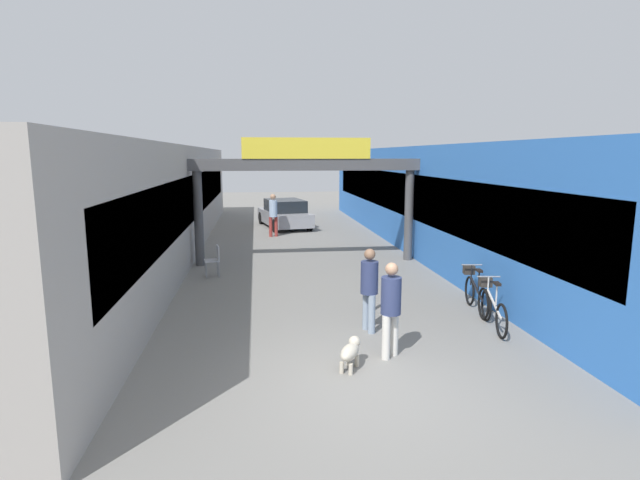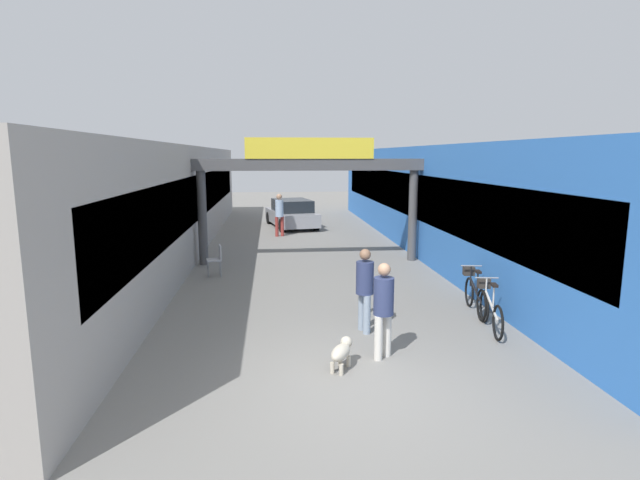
{
  "view_description": "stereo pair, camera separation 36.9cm",
  "coord_description": "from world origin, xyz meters",
  "px_view_note": "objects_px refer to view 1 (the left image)",
  "views": [
    {
      "loc": [
        -1.56,
        -6.9,
        3.4
      ],
      "look_at": [
        0.0,
        5.33,
        1.3
      ],
      "focal_mm": 28.0,
      "sensor_mm": 36.0,
      "label": 1
    },
    {
      "loc": [
        -1.19,
        -6.94,
        3.4
      ],
      "look_at": [
        0.0,
        5.33,
        1.3
      ],
      "focal_mm": 28.0,
      "sensor_mm": 36.0,
      "label": 2
    }
  ],
  "objects_px": {
    "pedestrian_carrying_crate": "(273,212)",
    "bollard_post_metal": "(366,291)",
    "bicycle_silver_nearest": "(492,306)",
    "bicycle_black_second": "(475,291)",
    "pedestrian_with_dog": "(391,304)",
    "parked_car_silver": "(285,214)",
    "pedestrian_companion": "(369,285)",
    "cafe_chair_aluminium_nearer": "(215,258)",
    "dog_on_leash": "(351,351)"
  },
  "relations": [
    {
      "from": "bicycle_black_second",
      "to": "bollard_post_metal",
      "type": "distance_m",
      "value": 2.47
    },
    {
      "from": "dog_on_leash",
      "to": "bollard_post_metal",
      "type": "relative_size",
      "value": 0.65
    },
    {
      "from": "parked_car_silver",
      "to": "dog_on_leash",
      "type": "bearing_deg",
      "value": -89.52
    },
    {
      "from": "bicycle_black_second",
      "to": "parked_car_silver",
      "type": "relative_size",
      "value": 0.39
    },
    {
      "from": "bicycle_silver_nearest",
      "to": "cafe_chair_aluminium_nearer",
      "type": "bearing_deg",
      "value": 139.41
    },
    {
      "from": "pedestrian_companion",
      "to": "bicycle_silver_nearest",
      "type": "xyz_separation_m",
      "value": [
        2.49,
        -0.08,
        -0.5
      ]
    },
    {
      "from": "dog_on_leash",
      "to": "bicycle_silver_nearest",
      "type": "bearing_deg",
      "value": 26.57
    },
    {
      "from": "parked_car_silver",
      "to": "pedestrian_companion",
      "type": "bearing_deg",
      "value": -86.79
    },
    {
      "from": "cafe_chair_aluminium_nearer",
      "to": "dog_on_leash",
      "type": "bearing_deg",
      "value": -67.97
    },
    {
      "from": "pedestrian_with_dog",
      "to": "pedestrian_carrying_crate",
      "type": "height_order",
      "value": "pedestrian_carrying_crate"
    },
    {
      "from": "dog_on_leash",
      "to": "bicycle_black_second",
      "type": "relative_size",
      "value": 0.4
    },
    {
      "from": "bicycle_black_second",
      "to": "parked_car_silver",
      "type": "bearing_deg",
      "value": 104.33
    },
    {
      "from": "dog_on_leash",
      "to": "parked_car_silver",
      "type": "xyz_separation_m",
      "value": [
        -0.14,
        16.15,
        0.35
      ]
    },
    {
      "from": "pedestrian_with_dog",
      "to": "parked_car_silver",
      "type": "xyz_separation_m",
      "value": [
        -0.89,
        15.77,
        -0.3
      ]
    },
    {
      "from": "bicycle_black_second",
      "to": "bollard_post_metal",
      "type": "xyz_separation_m",
      "value": [
        -2.46,
        -0.02,
        0.09
      ]
    },
    {
      "from": "pedestrian_with_dog",
      "to": "dog_on_leash",
      "type": "xyz_separation_m",
      "value": [
        -0.75,
        -0.38,
        -0.65
      ]
    },
    {
      "from": "pedestrian_with_dog",
      "to": "pedestrian_companion",
      "type": "xyz_separation_m",
      "value": [
        -0.08,
        1.29,
        -0.0
      ]
    },
    {
      "from": "cafe_chair_aluminium_nearer",
      "to": "parked_car_silver",
      "type": "bearing_deg",
      "value": 75.23
    },
    {
      "from": "pedestrian_with_dog",
      "to": "parked_car_silver",
      "type": "bearing_deg",
      "value": 93.22
    },
    {
      "from": "bicycle_black_second",
      "to": "bollard_post_metal",
      "type": "bearing_deg",
      "value": -179.48
    },
    {
      "from": "bicycle_black_second",
      "to": "cafe_chair_aluminium_nearer",
      "type": "relative_size",
      "value": 1.89
    },
    {
      "from": "pedestrian_carrying_crate",
      "to": "bollard_post_metal",
      "type": "height_order",
      "value": "pedestrian_carrying_crate"
    },
    {
      "from": "pedestrian_carrying_crate",
      "to": "bicycle_black_second",
      "type": "xyz_separation_m",
      "value": [
        4.07,
        -10.79,
        -0.6
      ]
    },
    {
      "from": "pedestrian_companion",
      "to": "pedestrian_carrying_crate",
      "type": "bearing_deg",
      "value": 96.94
    },
    {
      "from": "pedestrian_with_dog",
      "to": "bicycle_black_second",
      "type": "distance_m",
      "value": 3.48
    },
    {
      "from": "parked_car_silver",
      "to": "pedestrian_with_dog",
      "type": "bearing_deg",
      "value": -86.78
    },
    {
      "from": "dog_on_leash",
      "to": "pedestrian_companion",
      "type": "bearing_deg",
      "value": 67.88
    },
    {
      "from": "dog_on_leash",
      "to": "pedestrian_carrying_crate",
      "type": "bearing_deg",
      "value": 93.24
    },
    {
      "from": "pedestrian_companion",
      "to": "cafe_chair_aluminium_nearer",
      "type": "xyz_separation_m",
      "value": [
        -3.34,
        4.92,
        -0.4
      ]
    },
    {
      "from": "pedestrian_with_dog",
      "to": "cafe_chair_aluminium_nearer",
      "type": "xyz_separation_m",
      "value": [
        -3.41,
        6.2,
        -0.4
      ]
    },
    {
      "from": "bicycle_silver_nearest",
      "to": "bicycle_black_second",
      "type": "height_order",
      "value": "same"
    },
    {
      "from": "pedestrian_companion",
      "to": "pedestrian_carrying_crate",
      "type": "height_order",
      "value": "pedestrian_carrying_crate"
    },
    {
      "from": "bicycle_black_second",
      "to": "bollard_post_metal",
      "type": "height_order",
      "value": "bollard_post_metal"
    },
    {
      "from": "pedestrian_carrying_crate",
      "to": "bollard_post_metal",
      "type": "relative_size",
      "value": 1.75
    },
    {
      "from": "bollard_post_metal",
      "to": "cafe_chair_aluminium_nearer",
      "type": "xyz_separation_m",
      "value": [
        -3.5,
        3.92,
        0.02
      ]
    },
    {
      "from": "bollard_post_metal",
      "to": "parked_car_silver",
      "type": "height_order",
      "value": "parked_car_silver"
    },
    {
      "from": "dog_on_leash",
      "to": "bicycle_silver_nearest",
      "type": "relative_size",
      "value": 0.4
    },
    {
      "from": "bollard_post_metal",
      "to": "pedestrian_with_dog",
      "type": "bearing_deg",
      "value": -92.2
    },
    {
      "from": "pedestrian_with_dog",
      "to": "parked_car_silver",
      "type": "relative_size",
      "value": 0.39
    },
    {
      "from": "dog_on_leash",
      "to": "parked_car_silver",
      "type": "height_order",
      "value": "parked_car_silver"
    },
    {
      "from": "pedestrian_companion",
      "to": "bicycle_black_second",
      "type": "bearing_deg",
      "value": 21.22
    },
    {
      "from": "pedestrian_companion",
      "to": "bicycle_silver_nearest",
      "type": "bearing_deg",
      "value": -1.8
    },
    {
      "from": "bollard_post_metal",
      "to": "parked_car_silver",
      "type": "relative_size",
      "value": 0.24
    },
    {
      "from": "pedestrian_carrying_crate",
      "to": "pedestrian_with_dog",
      "type": "bearing_deg",
      "value": -83.4
    },
    {
      "from": "bicycle_black_second",
      "to": "pedestrian_with_dog",
      "type": "bearing_deg",
      "value": -137.89
    },
    {
      "from": "pedestrian_with_dog",
      "to": "cafe_chair_aluminium_nearer",
      "type": "height_order",
      "value": "pedestrian_with_dog"
    },
    {
      "from": "pedestrian_with_dog",
      "to": "cafe_chair_aluminium_nearer",
      "type": "distance_m",
      "value": 7.09
    },
    {
      "from": "bollard_post_metal",
      "to": "parked_car_silver",
      "type": "xyz_separation_m",
      "value": [
        -0.98,
        13.49,
        0.12
      ]
    },
    {
      "from": "pedestrian_companion",
      "to": "bicycle_black_second",
      "type": "height_order",
      "value": "pedestrian_companion"
    },
    {
      "from": "pedestrian_carrying_crate",
      "to": "bollard_post_metal",
      "type": "bearing_deg",
      "value": -81.57
    }
  ]
}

